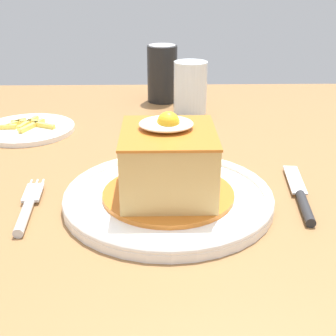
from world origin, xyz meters
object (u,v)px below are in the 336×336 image
side_plate_fries (27,129)px  fork (27,209)px  main_plate (168,197)px  drinking_glass (190,91)px  knife (302,199)px  soda_can (162,74)px

side_plate_fries → fork: bearing=-75.5°
fork → side_plate_fries: bearing=104.5°
main_plate → drinking_glass: size_ratio=2.53×
knife → soda_can: bearing=109.3°
soda_can → main_plate: bearing=-89.7°
drinking_glass → side_plate_fries: drinking_glass is taller
soda_can → side_plate_fries: bearing=-140.6°
fork → soda_can: soda_can is taller
knife → drinking_glass: drinking_glass is taller
main_plate → side_plate_fries: bearing=131.7°
knife → drinking_glass: 0.42m
main_plate → drinking_glass: 0.40m
soda_can → drinking_glass: (0.06, -0.09, -0.02)m
fork → knife: 0.34m
drinking_glass → knife: bearing=-73.7°
main_plate → drinking_glass: (0.05, 0.40, 0.04)m
knife → soda_can: soda_can is taller
fork → knife: bearing=3.0°
fork → drinking_glass: size_ratio=1.35×
knife → side_plate_fries: side_plate_fries is taller
drinking_glass → side_plate_fries: size_ratio=0.62×
main_plate → knife: 0.17m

